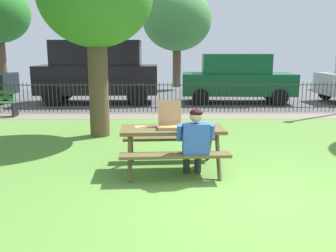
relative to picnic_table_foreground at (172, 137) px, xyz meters
The scene contains 11 objects.
ground 1.25m from the picnic_table_foreground, 25.83° to the left, with size 28.00×11.77×0.02m, color #5B8A39.
cobblestone_walkway 5.78m from the picnic_table_foreground, 80.12° to the left, with size 28.00×1.40×0.01m, color gray.
street_asphalt 10.13m from the picnic_table_foreground, 84.40° to the left, with size 28.00×7.39×0.01m, color #515154.
picnic_table_foreground is the anchor object (origin of this frame).
pizza_box_open 0.27m from the picnic_table_foreground, 161.77° to the left, with size 0.42×0.44×0.46m.
pizza_slice_on_table 0.60m from the picnic_table_foreground, behind, with size 0.26×0.25×0.02m.
adult_at_table 0.60m from the picnic_table_foreground, 53.72° to the right, with size 0.62×0.61×1.19m.
iron_fence_streetside 6.44m from the picnic_table_foreground, 81.19° to the left, with size 23.95×0.03×1.01m.
parked_car_center 9.11m from the picnic_table_foreground, 107.51° to the left, with size 4.72×2.11×2.46m.
parked_car_right 9.11m from the picnic_table_foreground, 72.03° to the left, with size 4.50×2.12×1.94m.
far_tree_midleft 15.50m from the picnic_table_foreground, 87.58° to the left, with size 3.83×3.83×5.46m.
Camera 1 is at (-1.16, -5.03, 2.11)m, focal length 40.27 mm.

